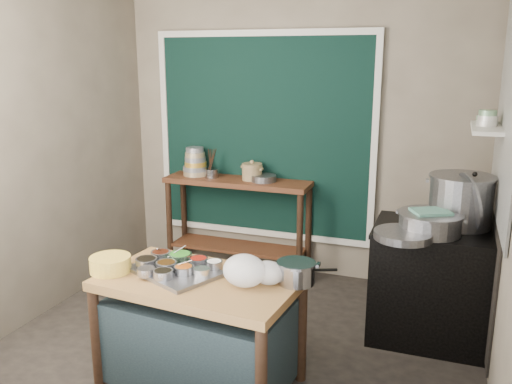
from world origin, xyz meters
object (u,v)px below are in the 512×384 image
(back_counter, at_px, (238,226))
(stove_block, at_px, (433,285))
(steamer, at_px, (430,223))
(yellow_basin, at_px, (110,264))
(saucepan, at_px, (296,272))
(stock_pot, at_px, (461,201))
(condiment_tray, at_px, (175,271))
(ceramic_crock, at_px, (252,173))
(utensil_cup, at_px, (212,173))
(prep_table, at_px, (200,332))

(back_counter, height_order, stove_block, back_counter)
(steamer, bearing_deg, yellow_basin, -149.58)
(saucepan, bearing_deg, back_counter, 99.68)
(stove_block, relative_size, saucepan, 3.59)
(steamer, bearing_deg, saucepan, -129.61)
(stove_block, relative_size, stock_pot, 1.83)
(condiment_tray, height_order, yellow_basin, yellow_basin)
(back_counter, bearing_deg, ceramic_crock, 9.47)
(stove_block, height_order, condiment_tray, stove_block)
(condiment_tray, distance_m, utensil_cup, 1.98)
(condiment_tray, bearing_deg, yellow_basin, -163.13)
(back_counter, bearing_deg, stock_pot, -16.39)
(back_counter, height_order, steamer, steamer)
(stock_pot, bearing_deg, yellow_basin, -146.56)
(yellow_basin, height_order, utensil_cup, utensil_cup)
(ceramic_crock, xyz_separation_m, steamer, (1.70, -0.90, -0.06))
(stove_block, bearing_deg, utensil_cup, 161.65)
(back_counter, bearing_deg, utensil_cup, -177.95)
(stock_pot, bearing_deg, steamer, -126.07)
(back_counter, xyz_separation_m, ceramic_crock, (0.14, 0.02, 0.55))
(condiment_tray, distance_m, stock_pot, 2.17)
(stove_block, bearing_deg, condiment_tray, -143.90)
(yellow_basin, xyz_separation_m, saucepan, (1.19, 0.24, 0.02))
(prep_table, bearing_deg, yellow_basin, -166.03)
(saucepan, relative_size, utensil_cup, 1.70)
(prep_table, relative_size, condiment_tray, 2.22)
(stove_block, xyz_separation_m, saucepan, (-0.80, -1.03, 0.39))
(back_counter, xyz_separation_m, saucepan, (1.10, -1.76, 0.34))
(prep_table, relative_size, saucepan, 4.99)
(stock_pot, bearing_deg, saucepan, -128.81)
(back_counter, xyz_separation_m, utensil_cup, (-0.27, -0.01, 0.52))
(condiment_tray, relative_size, yellow_basin, 2.11)
(condiment_tray, bearing_deg, back_counter, 99.71)
(prep_table, distance_m, saucepan, 0.76)
(condiment_tray, height_order, stock_pot, stock_pot)
(prep_table, bearing_deg, stove_block, 45.14)
(saucepan, xyz_separation_m, steamer, (0.74, 0.89, 0.14))
(condiment_tray, bearing_deg, stove_block, 36.10)
(condiment_tray, relative_size, steamer, 1.20)
(prep_table, height_order, ceramic_crock, ceramic_crock)
(condiment_tray, distance_m, ceramic_crock, 1.93)
(back_counter, bearing_deg, yellow_basin, -92.41)
(saucepan, xyz_separation_m, ceramic_crock, (-0.96, 1.79, 0.20))
(ceramic_crock, bearing_deg, prep_table, -79.46)
(stove_block, distance_m, yellow_basin, 2.39)
(saucepan, height_order, ceramic_crock, ceramic_crock)
(stove_block, xyz_separation_m, steamer, (-0.06, -0.14, 0.53))
(saucepan, distance_m, utensil_cup, 2.24)
(yellow_basin, relative_size, ceramic_crock, 1.28)
(back_counter, height_order, yellow_basin, back_counter)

